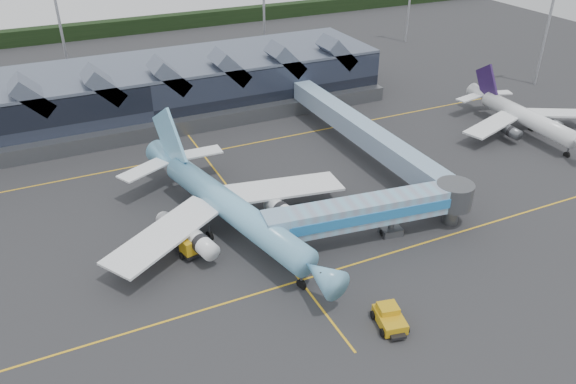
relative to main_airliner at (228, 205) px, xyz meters
name	(u,v)px	position (x,y,z in m)	size (l,w,h in m)	color
ground	(271,243)	(3.68, -5.02, -3.72)	(260.00, 260.00, 0.00)	#27282A
taxi_stripes	(242,205)	(3.68, 4.98, -3.71)	(120.00, 60.00, 0.01)	gold
tree_line_far	(110,28)	(3.68, 104.98, -1.72)	(260.00, 4.00, 4.00)	black
terminal	(141,92)	(-1.38, 42.33, 1.16)	(90.00, 22.25, 12.52)	black
light_masts	(242,18)	(24.68, 57.78, 8.77)	(132.40, 42.56, 22.45)	#9C9EA5
main_airliner	(228,205)	(0.00, 0.00, 0.00)	(33.34, 38.99, 12.64)	#69B3D6
regional_jet	(523,116)	(56.69, 7.16, -0.66)	(25.75, 28.03, 9.64)	white
jet_bridge	(384,209)	(16.94, -9.39, 0.22)	(27.57, 7.15, 5.84)	#7FB3D4
fuel_truck	(177,233)	(-6.74, -0.31, -2.06)	(3.92, 8.84, 2.95)	black
pushback_tug	(390,318)	(8.75, -23.15, -2.83)	(3.52, 4.82, 1.98)	#C59412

